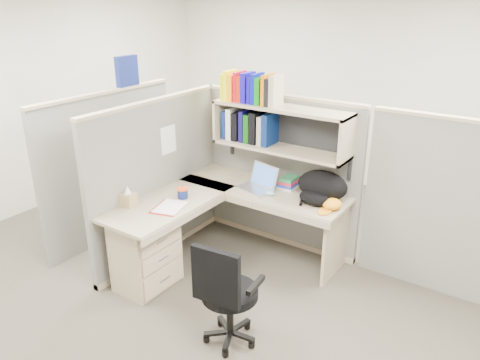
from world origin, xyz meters
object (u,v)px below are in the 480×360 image
Objects in this scene: laptop at (256,178)px; task_chair at (227,309)px; desk at (178,237)px; backpack at (319,188)px; snack_canister at (183,193)px.

task_chair is (0.56, -1.28, -0.53)m from laptop.
backpack reaches higher than desk.
laptop is 0.38× the size of task_chair.
backpack is 1.48m from task_chair.
snack_canister is at bearing 145.49° from task_chair.
desk is at bearing -63.34° from snack_canister.
task_chair is (0.93, -0.49, -0.11)m from desk.
laptop reaches higher than desk.
desk is 16.66× the size of snack_canister.
snack_canister is (-0.47, -0.56, -0.07)m from laptop.
laptop is 0.74m from snack_canister.
desk is 1.40m from backpack.
snack_canister reaches higher than desk.
backpack reaches higher than snack_canister.
backpack reaches higher than laptop.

